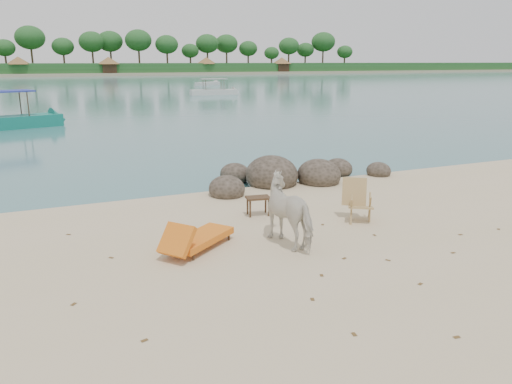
% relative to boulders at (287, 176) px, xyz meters
% --- Properties ---
extents(water, '(400.00, 400.00, 0.00)m').
position_rel_boulders_xyz_m(water, '(-2.17, 83.93, -0.22)').
color(water, '#397072').
rests_on(water, ground).
extents(far_shore, '(420.00, 90.00, 1.40)m').
position_rel_boulders_xyz_m(far_shore, '(-2.17, 163.93, -0.22)').
color(far_shore, tan).
rests_on(far_shore, ground).
extents(far_scenery, '(420.00, 18.00, 9.50)m').
position_rel_boulders_xyz_m(far_scenery, '(-2.14, 130.63, 2.92)').
color(far_scenery, '#1E4C1E').
rests_on(far_scenery, ground).
extents(boulders, '(6.28, 2.77, 1.17)m').
position_rel_boulders_xyz_m(boulders, '(0.00, 0.00, 0.00)').
color(boulders, '#2F281F').
rests_on(boulders, ground).
extents(cow, '(1.03, 1.74, 1.38)m').
position_rel_boulders_xyz_m(cow, '(-2.28, -4.70, 0.47)').
color(cow, silver).
rests_on(cow, ground).
extents(side_table, '(0.61, 0.45, 0.45)m').
position_rel_boulders_xyz_m(side_table, '(-2.16, -2.71, 0.01)').
color(side_table, '#352615').
rests_on(side_table, ground).
extents(lounge_chair, '(1.90, 1.67, 0.57)m').
position_rel_boulders_xyz_m(lounge_chair, '(-4.06, -4.21, 0.06)').
color(lounge_chair, orange).
rests_on(lounge_chair, ground).
extents(deck_chair, '(0.88, 0.90, 0.96)m').
position_rel_boulders_xyz_m(deck_chair, '(-0.17, -4.06, 0.26)').
color(deck_chair, tan).
rests_on(deck_chair, ground).
extents(boat_mid, '(5.97, 1.66, 2.88)m').
position_rel_boulders_xyz_m(boat_mid, '(11.65, 41.01, 1.22)').
color(boat_mid, silver).
rests_on(boat_mid, water).
extents(boat_far, '(5.09, 3.61, 0.60)m').
position_rel_boulders_xyz_m(boat_far, '(18.12, 62.97, 0.08)').
color(boat_far, beige).
rests_on(boat_far, water).
extents(dead_leaves, '(8.99, 6.55, 0.00)m').
position_rel_boulders_xyz_m(dead_leaves, '(-2.06, -5.97, -0.22)').
color(dead_leaves, brown).
rests_on(dead_leaves, ground).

